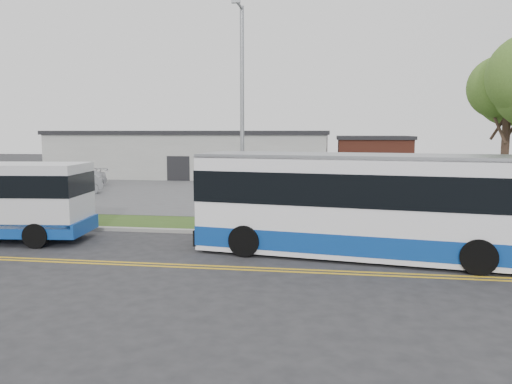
% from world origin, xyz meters
% --- Properties ---
extents(ground, '(140.00, 140.00, 0.00)m').
position_xyz_m(ground, '(0.00, 0.00, 0.00)').
color(ground, '#28282B').
rests_on(ground, ground).
extents(lane_line_north, '(70.00, 0.12, 0.01)m').
position_xyz_m(lane_line_north, '(0.00, -3.85, 0.01)').
color(lane_line_north, gold).
rests_on(lane_line_north, ground).
extents(lane_line_south, '(70.00, 0.12, 0.01)m').
position_xyz_m(lane_line_south, '(0.00, -4.15, 0.01)').
color(lane_line_south, gold).
rests_on(lane_line_south, ground).
extents(curb, '(80.00, 0.30, 0.15)m').
position_xyz_m(curb, '(0.00, 1.10, 0.07)').
color(curb, '#9E9B93').
rests_on(curb, ground).
extents(verge, '(80.00, 3.30, 0.10)m').
position_xyz_m(verge, '(0.00, 2.90, 0.05)').
color(verge, '#314818').
rests_on(verge, ground).
extents(parking_lot, '(80.00, 25.00, 0.10)m').
position_xyz_m(parking_lot, '(0.00, 17.00, 0.05)').
color(parking_lot, '#4C4C4F').
rests_on(parking_lot, ground).
extents(commercial_building, '(25.40, 10.40, 4.35)m').
position_xyz_m(commercial_building, '(-6.00, 27.00, 2.18)').
color(commercial_building, '#9E9E99').
rests_on(commercial_building, ground).
extents(brick_wing, '(6.30, 7.30, 3.90)m').
position_xyz_m(brick_wing, '(10.50, 26.00, 1.96)').
color(brick_wing, brown).
rests_on(brick_wing, ground).
extents(tree_east, '(5.20, 5.20, 8.33)m').
position_xyz_m(tree_east, '(14.00, 3.00, 6.20)').
color(tree_east, '#3B2A20').
rests_on(tree_east, verge).
extents(streetlight_near, '(0.35, 1.53, 9.50)m').
position_xyz_m(streetlight_near, '(3.00, 2.73, 5.23)').
color(streetlight_near, gray).
rests_on(streetlight_near, verge).
extents(shuttle_bus, '(8.14, 3.37, 3.04)m').
position_xyz_m(shuttle_bus, '(-5.78, -1.41, 1.62)').
color(shuttle_bus, '#0D3B92').
rests_on(shuttle_bus, ground).
extents(transit_bus, '(12.89, 4.74, 3.50)m').
position_xyz_m(transit_bus, '(8.59, -1.80, 1.77)').
color(transit_bus, white).
rests_on(transit_bus, ground).
extents(pedestrian, '(0.82, 0.82, 1.92)m').
position_xyz_m(pedestrian, '(-7.54, 4.00, 1.06)').
color(pedestrian, black).
rests_on(pedestrian, verge).
extents(parked_car_a, '(2.54, 4.62, 1.44)m').
position_xyz_m(parked_car_a, '(-9.79, 11.10, 0.82)').
color(parked_car_a, '#B0B3B7').
rests_on(parked_car_a, parking_lot).
extents(parked_car_b, '(3.39, 5.14, 1.39)m').
position_xyz_m(parked_car_b, '(-11.68, 15.35, 0.79)').
color(parked_car_b, white).
rests_on(parked_car_b, parking_lot).
extents(grocery_bag_left, '(0.32, 0.32, 0.32)m').
position_xyz_m(grocery_bag_left, '(-7.84, 3.75, 0.26)').
color(grocery_bag_left, white).
rests_on(grocery_bag_left, verge).
extents(grocery_bag_right, '(0.32, 0.32, 0.32)m').
position_xyz_m(grocery_bag_right, '(-7.24, 4.25, 0.26)').
color(grocery_bag_right, white).
rests_on(grocery_bag_right, verge).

